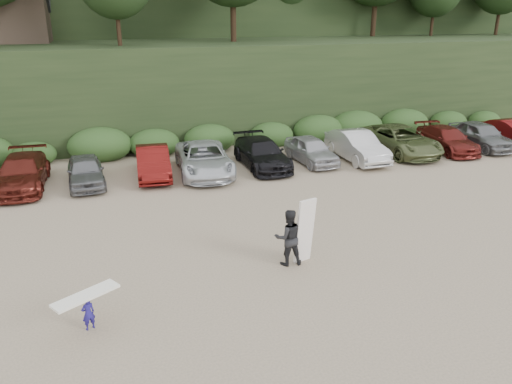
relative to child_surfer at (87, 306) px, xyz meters
name	(u,v)px	position (x,y,z in m)	size (l,w,h in m)	color
ground	(278,256)	(6.22, 2.44, -0.72)	(120.00, 120.00, 0.00)	tan
parked_cars	(234,156)	(7.34, 12.50, 0.05)	(39.28, 6.25, 1.63)	#9A9B9E
child_surfer	(87,306)	(0.00, 0.00, 0.00)	(1.76, 1.32, 1.05)	navy
adult_surfer	(290,237)	(6.38, 1.83, 0.27)	(1.41, 0.82, 2.28)	black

